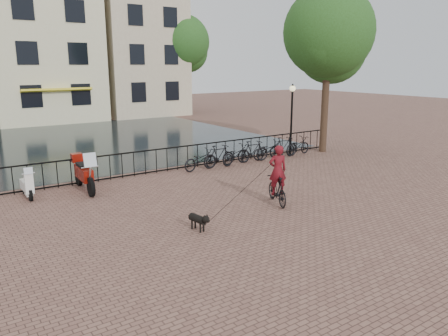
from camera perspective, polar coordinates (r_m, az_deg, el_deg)
ground at (r=12.15m, az=8.11°, el=-8.25°), size 100.00×100.00×0.00m
canal_water at (r=27.07m, az=-17.42°, el=3.34°), size 20.00×20.00×0.00m
railing at (r=18.43m, az=-8.83°, el=0.88°), size 20.00×0.05×1.02m
canal_house_mid at (r=39.15m, az=-23.08°, el=14.52°), size 8.00×9.50×11.80m
canal_house_right at (r=41.61m, az=-11.93°, el=16.19°), size 7.00×9.00×13.30m
tree_near_right at (r=23.03m, az=13.52°, el=16.86°), size 4.48×4.48×8.24m
tree_far_right at (r=40.44m, az=-5.43°, el=16.08°), size 4.76×4.76×8.76m
lamp_post at (r=21.87m, az=8.86°, el=7.82°), size 0.30×0.30×3.45m
cyclist at (r=14.21m, az=7.00°, el=-1.33°), size 1.04×1.72×2.28m
dog at (r=12.07m, az=-3.46°, el=-6.94°), size 0.38×0.82×0.53m
motorcycle at (r=16.37m, az=-17.87°, el=-0.17°), size 0.63×2.24×1.59m
scooter at (r=16.30m, az=-24.44°, el=-1.52°), size 0.38×1.28×1.19m
parked_bike_0 at (r=18.76m, az=-3.07°, el=1.08°), size 1.77×0.80×0.90m
parked_bike_1 at (r=19.25m, az=-0.66°, el=1.57°), size 1.69×0.57×1.00m
parked_bike_2 at (r=19.79m, az=1.63°, el=1.75°), size 1.79×0.87×0.90m
parked_bike_3 at (r=20.34m, az=3.80°, el=2.19°), size 1.70×0.63×1.00m
parked_bike_4 at (r=20.94m, az=5.84°, el=2.34°), size 1.77×0.78×0.90m
parked_bike_5 at (r=21.55m, az=7.78°, el=2.73°), size 1.70×0.60×1.00m
parked_bike_6 at (r=22.20m, az=9.60°, el=2.85°), size 1.78×0.82×0.90m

